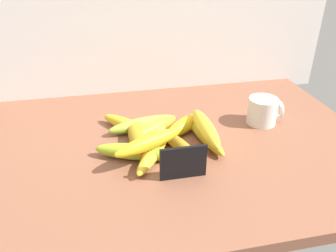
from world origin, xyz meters
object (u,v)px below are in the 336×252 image
(banana_1, at_px, (154,143))
(banana_11, at_px, (206,128))
(banana_2, at_px, (177,144))
(banana_10, at_px, (149,142))
(banana_0, at_px, (138,141))
(banana_9, at_px, (155,128))
(banana_8, at_px, (206,137))
(banana_6, at_px, (153,153))
(banana_7, at_px, (130,126))
(banana_3, at_px, (143,124))
(coffee_mug, at_px, (263,111))
(chalkboard_sign, at_px, (183,164))
(banana_4, at_px, (135,152))
(banana_5, at_px, (186,125))

(banana_1, bearing_deg, banana_11, -4.43)
(banana_2, bearing_deg, banana_10, -155.96)
(banana_0, relative_size, banana_9, 1.00)
(banana_8, relative_size, banana_11, 0.94)
(banana_6, xyz_separation_m, banana_7, (-0.04, 0.15, 0.00))
(banana_1, relative_size, banana_9, 1.17)
(banana_3, bearing_deg, coffee_mug, -4.50)
(banana_6, bearing_deg, banana_9, 78.31)
(banana_1, bearing_deg, banana_6, -103.26)
(coffee_mug, bearing_deg, banana_9, -179.97)
(banana_11, bearing_deg, banana_1, 175.57)
(chalkboard_sign, xyz_separation_m, banana_4, (-0.10, 0.10, -0.02))
(banana_4, xyz_separation_m, banana_7, (0.00, 0.14, -0.00))
(banana_8, distance_m, banana_9, 0.15)
(banana_1, xyz_separation_m, banana_9, (0.01, 0.08, 0.00))
(banana_9, bearing_deg, banana_8, -30.27)
(chalkboard_sign, height_order, coffee_mug, chalkboard_sign)
(banana_6, distance_m, banana_8, 0.16)
(banana_1, bearing_deg, banana_4, -147.25)
(banana_4, bearing_deg, coffee_mug, 15.81)
(banana_3, relative_size, banana_10, 1.06)
(banana_3, height_order, banana_5, banana_5)
(banana_1, height_order, banana_9, banana_9)
(banana_6, height_order, banana_11, banana_11)
(banana_6, bearing_deg, banana_1, 76.74)
(banana_7, bearing_deg, banana_9, -20.96)
(banana_6, xyz_separation_m, banana_11, (0.15, 0.03, 0.04))
(chalkboard_sign, xyz_separation_m, coffee_mug, (0.30, 0.21, 0.00))
(banana_6, bearing_deg, coffee_mug, 19.03)
(banana_11, bearing_deg, banana_10, -165.50)
(banana_0, height_order, banana_10, banana_10)
(banana_9, bearing_deg, coffee_mug, 0.03)
(banana_3, distance_m, banana_11, 0.19)
(banana_9, distance_m, banana_10, 0.14)
(coffee_mug, distance_m, banana_7, 0.40)
(coffee_mug, relative_size, banana_5, 0.66)
(chalkboard_sign, height_order, banana_6, chalkboard_sign)
(banana_5, bearing_deg, banana_10, -135.04)
(banana_1, distance_m, banana_11, 0.14)
(banana_7, relative_size, banana_8, 1.09)
(banana_8, relative_size, banana_10, 0.98)
(banana_0, height_order, banana_6, banana_0)
(banana_0, distance_m, banana_8, 0.19)
(banana_2, xyz_separation_m, banana_11, (0.08, 0.00, 0.04))
(banana_1, relative_size, banana_6, 1.04)
(banana_0, relative_size, banana_6, 0.89)
(banana_1, xyz_separation_m, banana_4, (-0.06, -0.04, 0.00))
(banana_4, relative_size, banana_9, 1.19)
(banana_5, distance_m, banana_9, 0.09)
(banana_4, height_order, banana_8, banana_4)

